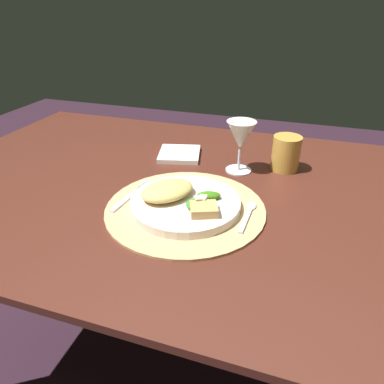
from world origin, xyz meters
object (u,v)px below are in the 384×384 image
at_px(spoon, 249,212).
at_px(dining_table, 188,234).
at_px(amber_tumbler, 286,153).
at_px(napkin, 179,154).
at_px(wine_glass, 241,137).
at_px(fork, 130,196).
at_px(dinner_plate, 185,204).

bearing_deg(spoon, dining_table, 152.91).
height_order(dining_table, amber_tumbler, amber_tumbler).
height_order(spoon, amber_tumbler, amber_tumbler).
height_order(napkin, wine_glass, wine_glass).
bearing_deg(fork, dinner_plate, -0.95).
relative_size(fork, spoon, 1.31).
xyz_separation_m(dinner_plate, spoon, (0.15, 0.02, -0.01)).
xyz_separation_m(fork, spoon, (0.29, 0.02, 0.00)).
relative_size(fork, napkin, 1.36).
bearing_deg(dining_table, spoon, -27.09).
bearing_deg(fork, dining_table, 45.52).
relative_size(dining_table, dinner_plate, 5.81).
relative_size(spoon, napkin, 1.04).
bearing_deg(amber_tumbler, fork, -139.60).
bearing_deg(amber_tumbler, wine_glass, -157.01).
distance_m(dinner_plate, amber_tumbler, 0.36).
distance_m(dining_table, spoon, 0.26).
distance_m(fork, spoon, 0.29).
distance_m(dining_table, amber_tumbler, 0.36).
distance_m(spoon, amber_tumbler, 0.28).
relative_size(spoon, wine_glass, 0.90).
height_order(fork, wine_glass, wine_glass).
bearing_deg(dinner_plate, spoon, 8.75).
bearing_deg(spoon, fork, -176.05).
bearing_deg(dinner_plate, amber_tumbler, 55.95).
relative_size(fork, amber_tumbler, 1.75).
height_order(dining_table, napkin, napkin).
height_order(dinner_plate, spoon, dinner_plate).
relative_size(dinner_plate, amber_tumbler, 2.59).
bearing_deg(dining_table, fork, -134.48).
relative_size(dinner_plate, spoon, 1.94).
bearing_deg(amber_tumbler, napkin, -178.96).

